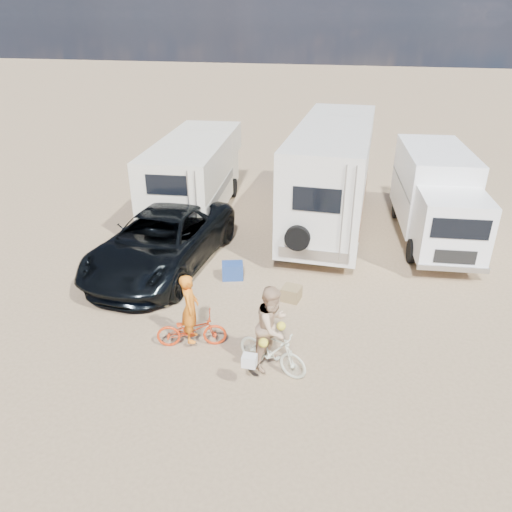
% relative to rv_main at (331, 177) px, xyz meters
% --- Properties ---
extents(ground, '(140.00, 140.00, 0.00)m').
position_rel_rv_main_xyz_m(ground, '(-0.35, -7.16, -1.78)').
color(ground, tan).
rests_on(ground, ground).
extents(rv_main, '(2.52, 8.26, 3.56)m').
position_rel_rv_main_xyz_m(rv_main, '(0.00, 0.00, 0.00)').
color(rv_main, white).
rests_on(rv_main, ground).
extents(rv_left, '(2.96, 6.89, 2.81)m').
position_rel_rv_main_xyz_m(rv_left, '(-5.04, 0.00, -0.38)').
color(rv_left, beige).
rests_on(rv_left, ground).
extents(box_truck, '(2.64, 6.34, 2.86)m').
position_rel_rv_main_xyz_m(box_truck, '(3.49, -0.54, -0.35)').
color(box_truck, white).
rests_on(box_truck, ground).
extents(dark_suv, '(3.19, 6.21, 1.68)m').
position_rel_rv_main_xyz_m(dark_suv, '(-4.55, -4.42, -0.94)').
color(dark_suv, black).
rests_on(dark_suv, ground).
extents(bike_man, '(1.68, 0.98, 0.84)m').
position_rel_rv_main_xyz_m(bike_man, '(-2.36, -7.97, -1.36)').
color(bike_man, red).
rests_on(bike_man, ground).
extents(bike_woman, '(1.70, 1.01, 0.99)m').
position_rel_rv_main_xyz_m(bike_woman, '(-0.40, -8.41, -1.29)').
color(bike_woman, beige).
rests_on(bike_woman, ground).
extents(rider_man, '(0.55, 0.69, 1.65)m').
position_rel_rv_main_xyz_m(rider_man, '(-2.36, -7.97, -0.96)').
color(rider_man, orange).
rests_on(rider_man, ground).
extents(rider_woman, '(0.97, 1.09, 1.85)m').
position_rel_rv_main_xyz_m(rider_woman, '(-0.40, -8.41, -0.85)').
color(rider_woman, tan).
rests_on(rider_woman, ground).
extents(cooler, '(0.70, 0.59, 0.48)m').
position_rel_rv_main_xyz_m(cooler, '(-2.30, -4.70, -1.54)').
color(cooler, navy).
rests_on(cooler, ground).
extents(crate, '(0.54, 0.54, 0.37)m').
position_rel_rv_main_xyz_m(crate, '(-0.46, -5.48, -1.59)').
color(crate, olive).
rests_on(crate, ground).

